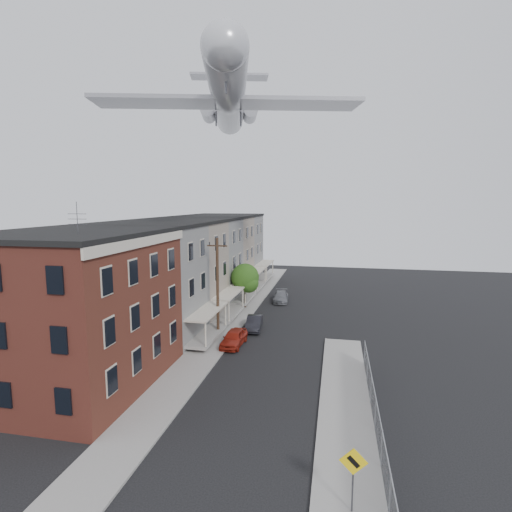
{
  "coord_description": "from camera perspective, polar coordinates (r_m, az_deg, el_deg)",
  "views": [
    {
      "loc": [
        4.74,
        -15.6,
        12.12
      ],
      "look_at": [
        0.29,
        6.32,
        9.1
      ],
      "focal_mm": 28.0,
      "sensor_mm": 36.0,
      "label": 1
    }
  ],
  "objects": [
    {
      "name": "ground",
      "position": [
        20.31,
        -4.97,
        -28.96
      ],
      "size": [
        120.0,
        120.0,
        0.0
      ],
      "primitive_type": "plane",
      "color": "black",
      "rests_on": "ground"
    },
    {
      "name": "sidewalk_left",
      "position": [
        42.64,
        -2.92,
        -8.74
      ],
      "size": [
        3.0,
        62.0,
        0.12
      ],
      "primitive_type": "cube",
      "color": "gray",
      "rests_on": "ground"
    },
    {
      "name": "sidewalk_right",
      "position": [
        24.74,
        12.68,
        -21.66
      ],
      "size": [
        3.0,
        26.0,
        0.12
      ],
      "primitive_type": "cube",
      "color": "gray",
      "rests_on": "ground"
    },
    {
      "name": "curb_left",
      "position": [
        42.31,
        -0.99,
        -8.85
      ],
      "size": [
        0.15,
        62.0,
        0.14
      ],
      "primitive_type": "cube",
      "color": "gray",
      "rests_on": "ground"
    },
    {
      "name": "curb_right",
      "position": [
        24.74,
        9.07,
        -21.55
      ],
      "size": [
        0.15,
        26.0,
        0.14
      ],
      "primitive_type": "cube",
      "color": "gray",
      "rests_on": "ground"
    },
    {
      "name": "corner_building",
      "position": [
        28.97,
        -24.44,
        -6.9
      ],
      "size": [
        10.31,
        12.3,
        12.15
      ],
      "color": "#3E1613",
      "rests_on": "ground"
    },
    {
      "name": "row_house_a",
      "position": [
        36.85,
        -15.73,
        -3.53
      ],
      "size": [
        11.98,
        7.0,
        10.3
      ],
      "color": "#5F5F5C",
      "rests_on": "ground"
    },
    {
      "name": "row_house_b",
      "position": [
        43.08,
        -11.49,
        -1.79
      ],
      "size": [
        11.98,
        7.0,
        10.3
      ],
      "color": "gray",
      "rests_on": "ground"
    },
    {
      "name": "row_house_c",
      "position": [
        49.52,
        -8.34,
        -0.5
      ],
      "size": [
        11.98,
        7.0,
        10.3
      ],
      "color": "#5F5F5C",
      "rests_on": "ground"
    },
    {
      "name": "row_house_d",
      "position": [
        56.1,
        -5.92,
        0.5
      ],
      "size": [
        11.98,
        7.0,
        10.3
      ],
      "color": "gray",
      "rests_on": "ground"
    },
    {
      "name": "row_house_e",
      "position": [
        62.76,
        -4.02,
        1.28
      ],
      "size": [
        11.98,
        7.0,
        10.3
      ],
      "color": "#5F5F5C",
      "rests_on": "ground"
    },
    {
      "name": "chainlink_fence",
      "position": [
        23.51,
        16.71,
        -20.87
      ],
      "size": [
        0.06,
        18.06,
        1.9
      ],
      "color": "gray",
      "rests_on": "ground"
    },
    {
      "name": "warning_sign",
      "position": [
        17.83,
        13.71,
        -27.58
      ],
      "size": [
        1.1,
        0.11,
        2.8
      ],
      "color": "#515156",
      "rests_on": "ground"
    },
    {
      "name": "utility_pole",
      "position": [
        35.93,
        -5.51,
        -4.29
      ],
      "size": [
        1.8,
        0.26,
        9.0
      ],
      "color": "black",
      "rests_on": "ground"
    },
    {
      "name": "street_tree",
      "position": [
        45.49,
        -1.44,
        -3.29
      ],
      "size": [
        3.22,
        3.2,
        5.2
      ],
      "color": "black",
      "rests_on": "ground"
    },
    {
      "name": "car_near",
      "position": [
        34.6,
        -3.18,
        -11.61
      ],
      "size": [
        1.79,
        4.1,
        1.37
      ],
      "primitive_type": "imported",
      "rotation": [
        0.0,
        0.0,
        -0.04
      ],
      "color": "maroon",
      "rests_on": "ground"
    },
    {
      "name": "car_mid",
      "position": [
        38.67,
        -0.26,
        -9.55
      ],
      "size": [
        1.74,
        4.05,
        1.3
      ],
      "primitive_type": "imported",
      "rotation": [
        0.0,
        0.0,
        0.1
      ],
      "color": "black",
      "rests_on": "ground"
    },
    {
      "name": "car_far",
      "position": [
        49.29,
        3.57,
        -5.81
      ],
      "size": [
        2.12,
        4.43,
        1.24
      ],
      "primitive_type": "imported",
      "rotation": [
        0.0,
        0.0,
        0.09
      ],
      "color": "slate",
      "rests_on": "ground"
    },
    {
      "name": "airplane",
      "position": [
        38.46,
        -3.99,
        21.74
      ],
      "size": [
        22.71,
        25.97,
        7.48
      ],
      "color": "silver",
      "rests_on": "ground"
    }
  ]
}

